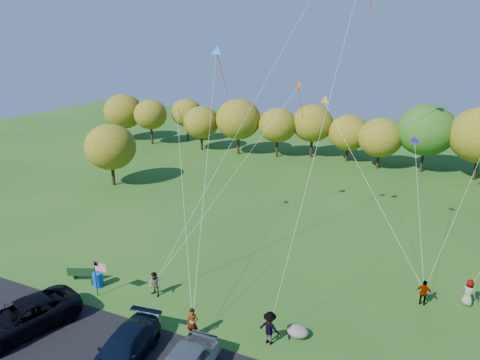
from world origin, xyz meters
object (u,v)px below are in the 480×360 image
object	(u,v)px
minivan_dark	(23,317)
flyer_b	(155,284)
flyer_c	(270,328)
minivan_navy	(123,350)
flyer_a	(193,323)
trash_barrel	(98,280)
flyer_e	(469,292)
park_bench	(82,274)
flyer_d	(424,293)

from	to	relation	value
minivan_dark	flyer_b	xyz separation A→B (m)	(4.73, 5.94, -0.07)
minivan_dark	flyer_c	world-z (taller)	flyer_c
minivan_navy	flyer_a	size ratio (longest dim) A/B	2.94
minivan_navy	trash_barrel	size ratio (longest dim) A/B	5.25
flyer_c	trash_barrel	xyz separation A→B (m)	(-12.43, 0.49, -0.45)
minivan_dark	flyer_b	distance (m)	7.59
flyer_a	flyer_b	size ratio (longest dim) A/B	1.07
flyer_e	trash_barrel	size ratio (longest dim) A/B	1.72
trash_barrel	park_bench	bearing A→B (deg)	179.08
minivan_navy	flyer_a	bearing A→B (deg)	47.77
minivan_dark	park_bench	distance (m)	5.40
minivan_navy	flyer_d	world-z (taller)	flyer_d
minivan_navy	flyer_d	size ratio (longest dim) A/B	3.15
flyer_a	minivan_dark	bearing A→B (deg)	-172.73
flyer_e	park_bench	world-z (taller)	flyer_e
flyer_b	flyer_c	bearing A→B (deg)	7.48
minivan_dark	flyer_a	size ratio (longest dim) A/B	3.40
park_bench	minivan_dark	bearing A→B (deg)	-105.06
flyer_a	flyer_e	world-z (taller)	flyer_a
minivan_navy	trash_barrel	xyz separation A→B (m)	(-6.21, 5.03, -0.32)
flyer_b	flyer_e	xyz separation A→B (m)	(18.25, 7.29, 0.02)
minivan_navy	flyer_d	distance (m)	18.06
flyer_e	trash_barrel	bearing A→B (deg)	44.76
flyer_a	flyer_c	world-z (taller)	flyer_c
flyer_c	park_bench	distance (m)	13.83
flyer_a	flyer_e	bearing A→B (deg)	20.89
trash_barrel	minivan_dark	bearing A→B (deg)	-96.25
park_bench	flyer_d	bearing A→B (deg)	-6.07
flyer_e	flyer_d	bearing A→B (deg)	49.57
minivan_dark	flyer_d	distance (m)	23.76
flyer_b	flyer_d	bearing A→B (deg)	36.58
park_bench	minivan_navy	bearing A→B (deg)	-57.30
flyer_a	flyer_b	world-z (taller)	flyer_a
flyer_e	flyer_c	bearing A→B (deg)	65.43
park_bench	trash_barrel	xyz separation A→B (m)	(1.39, -0.02, -0.06)
trash_barrel	flyer_b	bearing A→B (deg)	8.71
flyer_a	flyer_c	size ratio (longest dim) A/B	0.94
minivan_dark	flyer_c	bearing A→B (deg)	38.08
flyer_e	minivan_dark	bearing A→B (deg)	55.21
minivan_navy	flyer_b	distance (m)	6.03
minivan_dark	flyer_c	distance (m)	13.87
minivan_navy	flyer_c	xyz separation A→B (m)	(6.21, 4.54, 0.13)
minivan_dark	flyer_d	size ratio (longest dim) A/B	3.66
minivan_dark	flyer_a	bearing A→B (deg)	38.98
flyer_e	trash_barrel	world-z (taller)	flyer_e
flyer_d	park_bench	bearing A→B (deg)	21.98
flyer_b	minivan_navy	bearing A→B (deg)	-54.74
flyer_a	trash_barrel	bearing A→B (deg)	153.79
minivan_navy	flyer_a	world-z (taller)	flyer_a
flyer_a	trash_barrel	xyz separation A→B (m)	(-8.39, 1.82, -0.40)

